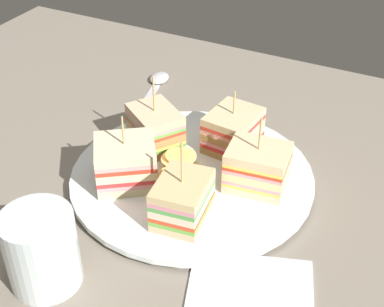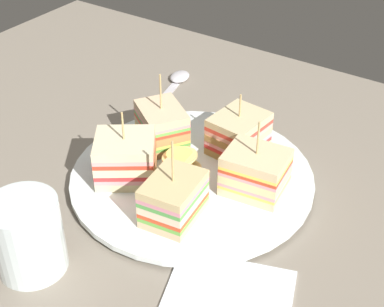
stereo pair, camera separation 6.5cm
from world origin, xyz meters
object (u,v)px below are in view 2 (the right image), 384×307
at_px(sandwich_wedge_4, 174,199).
at_px(spoon, 176,82).
at_px(sandwich_wedge_2, 162,126).
at_px(drinking_glass, 28,240).
at_px(sandwich_wedge_1, 238,133).
at_px(sandwich_wedge_0, 255,172).
at_px(sandwich_wedge_3, 126,158).
at_px(chip_pile, 179,166).
at_px(plate, 192,177).

height_order(sandwich_wedge_4, spoon, sandwich_wedge_4).
relative_size(sandwich_wedge_2, drinking_glass, 1.21).
distance_m(sandwich_wedge_1, drinking_glass, 0.29).
xyz_separation_m(sandwich_wedge_0, sandwich_wedge_2, (-0.14, 0.02, -0.00)).
distance_m(sandwich_wedge_0, sandwich_wedge_4, 0.10).
bearing_deg(sandwich_wedge_2, drinking_glass, -53.15).
bearing_deg(drinking_glass, sandwich_wedge_3, 91.54).
xyz_separation_m(sandwich_wedge_3, drinking_glass, (0.00, -0.15, -0.00)).
bearing_deg(sandwich_wedge_3, sandwich_wedge_4, -51.70).
bearing_deg(sandwich_wedge_4, spoon, 27.89).
relative_size(sandwich_wedge_0, sandwich_wedge_3, 1.01).
height_order(sandwich_wedge_1, spoon, sandwich_wedge_1).
relative_size(sandwich_wedge_1, drinking_glass, 0.98).
distance_m(sandwich_wedge_2, sandwich_wedge_3, 0.08).
xyz_separation_m(sandwich_wedge_0, drinking_glass, (-0.13, -0.22, -0.00)).
bearing_deg(sandwich_wedge_1, chip_pile, -15.48).
distance_m(sandwich_wedge_0, sandwich_wedge_1, 0.08).
height_order(sandwich_wedge_2, sandwich_wedge_3, sandwich_wedge_2).
relative_size(spoon, drinking_glass, 1.89).
distance_m(plate, sandwich_wedge_1, 0.08).
relative_size(sandwich_wedge_1, sandwich_wedge_2, 0.81).
bearing_deg(sandwich_wedge_3, plate, 2.20).
distance_m(sandwich_wedge_4, spoon, 0.32).
distance_m(plate, sandwich_wedge_0, 0.08).
distance_m(plate, sandwich_wedge_3, 0.08).
relative_size(chip_pile, spoon, 0.54).
xyz_separation_m(sandwich_wedge_2, drinking_glass, (0.01, -0.24, -0.00)).
relative_size(sandwich_wedge_2, chip_pile, 1.17).
relative_size(sandwich_wedge_0, spoon, 0.60).
distance_m(sandwich_wedge_1, sandwich_wedge_2, 0.10).
height_order(plate, sandwich_wedge_2, sandwich_wedge_2).
height_order(sandwich_wedge_0, sandwich_wedge_3, sandwich_wedge_0).
bearing_deg(chip_pile, sandwich_wedge_3, -141.98).
xyz_separation_m(plate, sandwich_wedge_1, (0.02, 0.07, 0.03)).
distance_m(sandwich_wedge_0, sandwich_wedge_3, 0.15).
distance_m(plate, sandwich_wedge_2, 0.08).
bearing_deg(sandwich_wedge_1, sandwich_wedge_3, -28.00).
bearing_deg(sandwich_wedge_1, sandwich_wedge_4, 8.10).
distance_m(sandwich_wedge_0, sandwich_wedge_2, 0.15).
distance_m(sandwich_wedge_3, sandwich_wedge_4, 0.09).
xyz_separation_m(sandwich_wedge_0, sandwich_wedge_4, (-0.05, -0.09, -0.00)).
bearing_deg(sandwich_wedge_1, spoon, -117.23).
bearing_deg(sandwich_wedge_2, sandwich_wedge_4, -14.47).
bearing_deg(spoon, sandwich_wedge_2, -162.64).
xyz_separation_m(sandwich_wedge_3, spoon, (-0.10, 0.24, -0.04)).
relative_size(sandwich_wedge_2, sandwich_wedge_3, 1.07).
xyz_separation_m(plate, chip_pile, (-0.01, -0.01, 0.02)).
height_order(sandwich_wedge_3, spoon, sandwich_wedge_3).
distance_m(sandwich_wedge_2, drinking_glass, 0.24).
height_order(sandwich_wedge_4, drinking_glass, sandwich_wedge_4).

